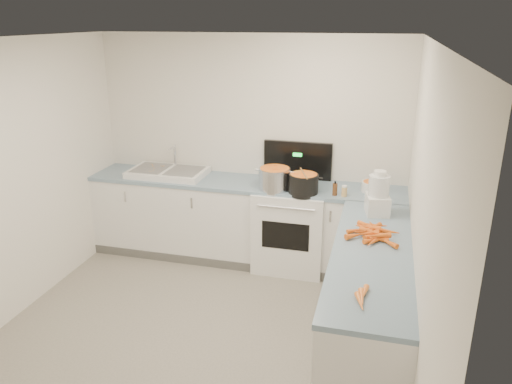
% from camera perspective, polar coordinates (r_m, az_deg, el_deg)
% --- Properties ---
extents(floor, '(3.50, 4.00, 0.00)m').
position_cam_1_polar(floor, '(4.49, -7.62, -17.06)').
color(floor, gray).
rests_on(floor, ground).
extents(ceiling, '(3.50, 4.00, 0.00)m').
position_cam_1_polar(ceiling, '(3.63, -9.44, 16.66)').
color(ceiling, silver).
rests_on(ceiling, ground).
extents(wall_back, '(3.50, 0.00, 2.50)m').
position_cam_1_polar(wall_back, '(5.69, -0.62, 5.08)').
color(wall_back, silver).
rests_on(wall_back, ground).
extents(wall_right, '(0.00, 4.00, 2.50)m').
position_cam_1_polar(wall_right, '(3.61, 18.16, -4.56)').
color(wall_right, silver).
rests_on(wall_right, ground).
extents(counter_back, '(3.50, 0.62, 0.94)m').
position_cam_1_polar(counter_back, '(5.66, -1.39, -3.32)').
color(counter_back, white).
rests_on(counter_back, ground).
extents(counter_right, '(0.62, 2.20, 0.94)m').
position_cam_1_polar(counter_right, '(4.23, 12.72, -12.31)').
color(counter_right, white).
rests_on(counter_right, ground).
extents(stove, '(0.76, 0.65, 1.36)m').
position_cam_1_polar(stove, '(5.53, 4.06, -3.90)').
color(stove, white).
rests_on(stove, ground).
extents(sink, '(0.86, 0.52, 0.31)m').
position_cam_1_polar(sink, '(5.79, -10.03, 2.24)').
color(sink, white).
rests_on(sink, counter_back).
extents(steel_pot, '(0.44, 0.44, 0.25)m').
position_cam_1_polar(steel_pot, '(5.24, 2.14, 1.44)').
color(steel_pot, silver).
rests_on(steel_pot, stove).
extents(black_pot, '(0.39, 0.39, 0.22)m').
position_cam_1_polar(black_pot, '(5.15, 5.44, 0.87)').
color(black_pot, black).
rests_on(black_pot, stove).
extents(wooden_spoon, '(0.14, 0.35, 0.02)m').
position_cam_1_polar(wooden_spoon, '(5.11, 5.48, 2.14)').
color(wooden_spoon, '#AD7A47').
rests_on(wooden_spoon, black_pot).
extents(mixing_bowl, '(0.26, 0.26, 0.10)m').
position_cam_1_polar(mixing_bowl, '(5.31, 13.15, 0.61)').
color(mixing_bowl, white).
rests_on(mixing_bowl, counter_back).
extents(extract_bottle, '(0.05, 0.05, 0.12)m').
position_cam_1_polar(extract_bottle, '(5.12, 9.00, 0.29)').
color(extract_bottle, '#593319').
rests_on(extract_bottle, counter_back).
extents(spice_jar, '(0.06, 0.06, 0.10)m').
position_cam_1_polar(spice_jar, '(5.11, 10.06, 0.04)').
color(spice_jar, '#E5B266').
rests_on(spice_jar, counter_back).
extents(food_processor, '(0.24, 0.28, 0.41)m').
position_cam_1_polar(food_processor, '(4.68, 13.79, -0.40)').
color(food_processor, white).
rests_on(food_processor, counter_right).
extents(carrot_pile, '(0.44, 0.47, 0.09)m').
position_cam_1_polar(carrot_pile, '(4.23, 13.14, -4.57)').
color(carrot_pile, orange).
rests_on(carrot_pile, counter_right).
extents(peeled_carrots, '(0.09, 0.30, 0.04)m').
position_cam_1_polar(peeled_carrots, '(3.34, 12.02, -11.67)').
color(peeled_carrots, orange).
rests_on(peeled_carrots, counter_right).
extents(peelings, '(0.18, 0.29, 0.01)m').
position_cam_1_polar(peelings, '(5.87, -11.45, 2.78)').
color(peelings, tan).
rests_on(peelings, sink).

